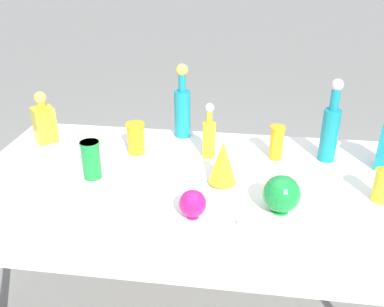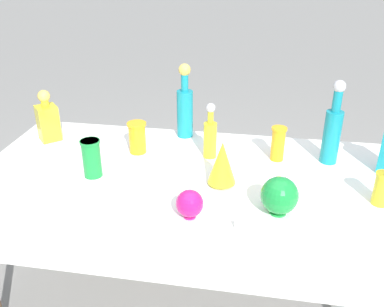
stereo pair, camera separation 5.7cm
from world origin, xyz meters
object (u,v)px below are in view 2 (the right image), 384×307
slender_vase_2 (278,143)px  round_bowl_0 (279,195)px  tall_bottle_1 (210,136)px  square_decanter_0 (48,119)px  slender_vase_3 (137,136)px  fluted_vase_0 (222,163)px  slender_vase_0 (383,188)px  round_bowl_1 (190,204)px  cardboard_box_behind_left (160,177)px  tall_bottle_2 (185,107)px  slender_vase_1 (92,157)px  tall_bottle_0 (333,130)px

slender_vase_2 → round_bowl_0: bearing=-89.7°
tall_bottle_1 → square_decanter_0: tall_bottle_1 is taller
slender_vase_2 → slender_vase_3: 0.71m
fluted_vase_0 → slender_vase_0: bearing=-4.0°
square_decanter_0 → round_bowl_1: size_ratio=2.39×
round_bowl_0 → cardboard_box_behind_left: round_bowl_0 is taller
square_decanter_0 → fluted_vase_0: (0.98, -0.32, -0.01)m
cardboard_box_behind_left → round_bowl_1: bearing=-70.4°
tall_bottle_2 → slender_vase_0: (0.93, -0.54, -0.09)m
tall_bottle_1 → round_bowl_0: tall_bottle_1 is taller
fluted_vase_0 → cardboard_box_behind_left: bearing=119.1°
square_decanter_0 → round_bowl_0: (1.23, -0.51, -0.03)m
slender_vase_1 → round_bowl_1: bearing=-26.7°
tall_bottle_0 → tall_bottle_2: 0.78m
slender_vase_3 → slender_vase_0: bearing=-14.8°
tall_bottle_2 → round_bowl_0: bearing=-53.4°
slender_vase_0 → round_bowl_1: bearing=-163.4°
square_decanter_0 → fluted_vase_0: bearing=-18.2°
slender_vase_1 → round_bowl_1: (0.50, -0.25, -0.03)m
slender_vase_0 → fluted_vase_0: size_ratio=0.69×
square_decanter_0 → round_bowl_0: 1.33m
tall_bottle_2 → round_bowl_1: (0.16, -0.77, -0.11)m
tall_bottle_2 → fluted_vase_0: 0.56m
tall_bottle_2 → cardboard_box_behind_left: 0.92m
tall_bottle_2 → slender_vase_0: 1.08m
round_bowl_0 → tall_bottle_2: bearing=126.6°
slender_vase_2 → fluted_vase_0: size_ratio=0.83×
tall_bottle_1 → tall_bottle_2: tall_bottle_2 is taller
square_decanter_0 → cardboard_box_behind_left: (0.44, 0.65, -0.69)m
slender_vase_3 → tall_bottle_1: bearing=1.7°
tall_bottle_1 → slender_vase_0: size_ratio=2.00×
tall_bottle_1 → slender_vase_0: tall_bottle_1 is taller
slender_vase_0 → round_bowl_0: (-0.42, -0.14, 0.01)m
tall_bottle_2 → square_decanter_0: tall_bottle_2 is taller
tall_bottle_2 → slender_vase_2: size_ratio=2.37×
tall_bottle_2 → fluted_vase_0: size_ratio=1.97×
cardboard_box_behind_left → round_bowl_0: bearing=-55.8°
slender_vase_0 → cardboard_box_behind_left: 1.71m
tall_bottle_1 → tall_bottle_2: size_ratio=0.70×
slender_vase_2 → fluted_vase_0: 0.38m
round_bowl_1 → slender_vase_0: bearing=16.6°
round_bowl_0 → slender_vase_2: bearing=90.3°
tall_bottle_2 → slender_vase_3: size_ratio=2.52×
square_decanter_0 → round_bowl_0: square_decanter_0 is taller
tall_bottle_2 → slender_vase_2: 0.55m
slender_vase_1 → fluted_vase_0: bearing=2.1°
slender_vase_3 → cardboard_box_behind_left: slender_vase_3 is taller
tall_bottle_1 → fluted_vase_0: 0.28m
slender_vase_1 → tall_bottle_2: bearing=56.8°
tall_bottle_2 → round_bowl_1: tall_bottle_2 is taller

